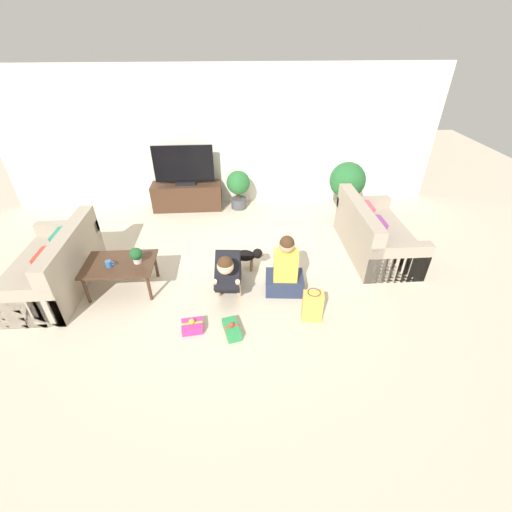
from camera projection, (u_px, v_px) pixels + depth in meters
name	position (u px, v px, depth m)	size (l,w,h in m)	color
ground_plane	(226.00, 276.00, 5.13)	(16.00, 16.00, 0.00)	beige
wall_back	(223.00, 139.00, 6.57)	(8.40, 0.06, 2.60)	white
sofa_left	(54.00, 268.00, 4.79)	(0.91, 1.70, 0.85)	tan
sofa_right	(374.00, 235.00, 5.53)	(0.91, 1.70, 0.85)	tan
coffee_table	(120.00, 266.00, 4.67)	(0.95, 0.64, 0.45)	#472D1E
tv_console	(187.00, 196.00, 6.87)	(1.36, 0.43, 0.53)	#472D1E
tv	(184.00, 167.00, 6.53)	(1.14, 0.20, 0.75)	black
potted_plant_back_right	(238.00, 186.00, 6.77)	(0.46, 0.46, 0.77)	#4C4C51
potted_plant_corner_right	(347.00, 182.00, 6.27)	(0.65, 0.65, 1.09)	#4C4C51
person_kneeling	(228.00, 273.00, 4.59)	(0.38, 0.84, 0.82)	#23232D
person_sitting	(285.00, 271.00, 4.66)	(0.56, 0.51, 0.92)	#283351
dog	(248.00, 256.00, 5.14)	(0.51, 0.20, 0.37)	black
gift_box_a	(192.00, 326.00, 4.20)	(0.28, 0.24, 0.17)	#CC3389
gift_box_b	(232.00, 329.00, 4.17)	(0.24, 0.37, 0.16)	#2D934C
gift_bag_a	(312.00, 306.00, 4.27)	(0.27, 0.18, 0.45)	#E5B74C
mug	(109.00, 264.00, 4.55)	(0.12, 0.08, 0.09)	#386BAD
tabletop_plant	(136.00, 255.00, 4.59)	(0.17, 0.17, 0.22)	beige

